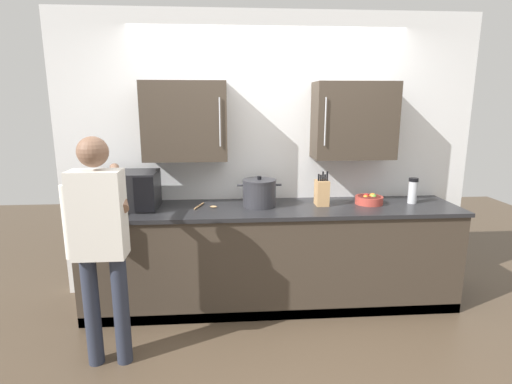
% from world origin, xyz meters
% --- Properties ---
extents(ground_plane, '(9.57, 9.57, 0.00)m').
position_xyz_m(ground_plane, '(0.00, 0.00, 0.00)').
color(ground_plane, '#4C3D2D').
extents(back_wall_tiled, '(3.92, 0.44, 2.64)m').
position_xyz_m(back_wall_tiled, '(-0.00, 1.13, 1.40)').
color(back_wall_tiled, white).
rests_on(back_wall_tiled, ground_plane).
extents(counter_unit, '(3.34, 0.69, 0.92)m').
position_xyz_m(counter_unit, '(0.00, 0.79, 0.46)').
color(counter_unit, '#3D3328').
rests_on(counter_unit, ground_plane).
extents(microwave_oven, '(0.61, 0.80, 0.32)m').
position_xyz_m(microwave_oven, '(-1.33, 0.83, 1.09)').
color(microwave_oven, black).
rests_on(microwave_oven, counter_unit).
extents(thermos_flask, '(0.09, 0.09, 0.23)m').
position_xyz_m(thermos_flask, '(1.30, 0.84, 1.04)').
color(thermos_flask, '#B7BABF').
rests_on(thermos_flask, counter_unit).
extents(fruit_bowl, '(0.25, 0.25, 0.10)m').
position_xyz_m(fruit_bowl, '(0.90, 0.84, 0.97)').
color(fruit_bowl, '#AD3D33').
rests_on(fruit_bowl, counter_unit).
extents(knife_block, '(0.11, 0.15, 0.31)m').
position_xyz_m(knife_block, '(0.45, 0.83, 1.04)').
color(knife_block, tan).
rests_on(knife_block, counter_unit).
extents(wooden_spoon, '(0.21, 0.21, 0.02)m').
position_xyz_m(wooden_spoon, '(-0.58, 0.83, 0.93)').
color(wooden_spoon, tan).
rests_on(wooden_spoon, counter_unit).
extents(stock_pot, '(0.39, 0.30, 0.27)m').
position_xyz_m(stock_pot, '(-0.11, 0.83, 1.05)').
color(stock_pot, '#2D2D33').
rests_on(stock_pot, counter_unit).
extents(person_figure, '(0.44, 0.63, 1.62)m').
position_xyz_m(person_figure, '(-1.26, 0.00, 0.97)').
color(person_figure, '#282D3D').
rests_on(person_figure, ground_plane).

